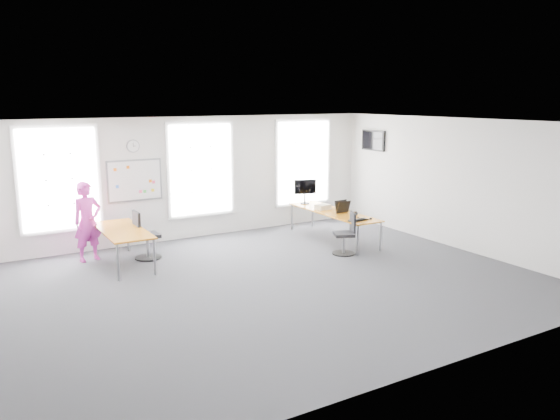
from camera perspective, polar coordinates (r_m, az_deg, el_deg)
floor at (r=10.41m, az=-1.19°, el=-7.63°), size 10.00×10.00×0.00m
ceiling at (r=9.84m, az=-1.26°, el=9.09°), size 10.00×10.00×0.00m
wall_back at (r=13.60m, az=-9.47°, el=3.30°), size 10.00×0.00×10.00m
wall_front at (r=6.90m, az=15.23°, el=-5.08°), size 10.00×0.00×10.00m
wall_right at (r=13.16m, az=18.18°, el=2.59°), size 0.00×10.00×10.00m
window_left at (r=12.80m, az=-22.09°, el=2.99°), size 1.60×0.06×2.20m
window_mid at (r=13.66m, az=-8.28°, el=4.22°), size 1.60×0.06×2.20m
window_right at (r=15.03m, az=2.40°, el=5.00°), size 1.60×0.06×2.20m
desk_right at (r=13.44m, az=5.56°, el=-0.33°), size 0.78×2.91×0.71m
desk_left at (r=11.80m, az=-16.14°, el=-2.25°), size 0.83×2.09×0.76m
chair_right at (r=12.26m, az=6.94°, el=-2.71°), size 0.57×0.57×0.95m
chair_left at (r=12.16m, az=-13.98°, el=-2.84°), size 0.57×0.57×1.07m
person at (r=12.31m, az=-19.46°, el=-1.14°), size 0.71×0.56×1.71m
whiteboard at (r=13.16m, az=-14.93°, el=3.00°), size 1.20×0.03×0.90m
wall_clock at (r=13.06m, az=-15.11°, el=6.47°), size 0.30×0.04×0.30m
tv at (r=15.17m, az=9.72°, el=7.18°), size 0.06×0.90×0.55m
keyboard at (r=12.47m, az=8.17°, el=-1.06°), size 0.50×0.23×0.02m
mouse at (r=12.63m, az=9.45°, el=-0.90°), size 0.08×0.11×0.04m
lens_cap at (r=12.82m, az=8.16°, el=-0.74°), size 0.07×0.07×0.01m
headphones at (r=13.00m, az=7.71°, el=-0.38°), size 0.17×0.09×0.10m
laptop_sleeve at (r=13.25m, az=6.54°, el=0.34°), size 0.37×0.22×0.30m
paper_stack at (r=13.65m, az=4.50°, el=0.33°), size 0.38×0.30×0.12m
monitor at (r=14.28m, az=2.65°, el=2.19°), size 0.56×0.25×0.64m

